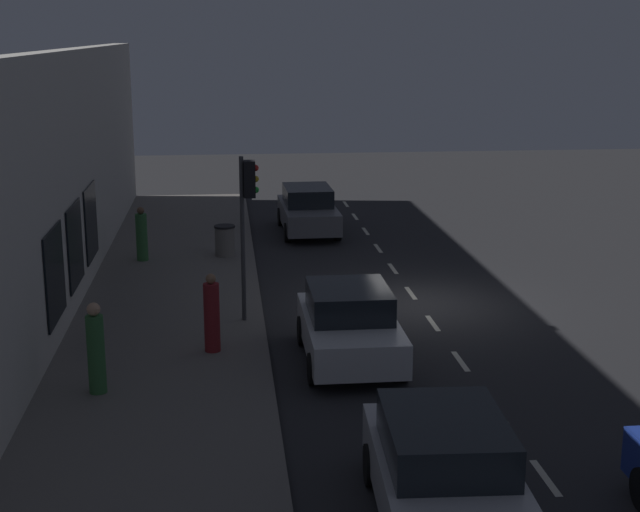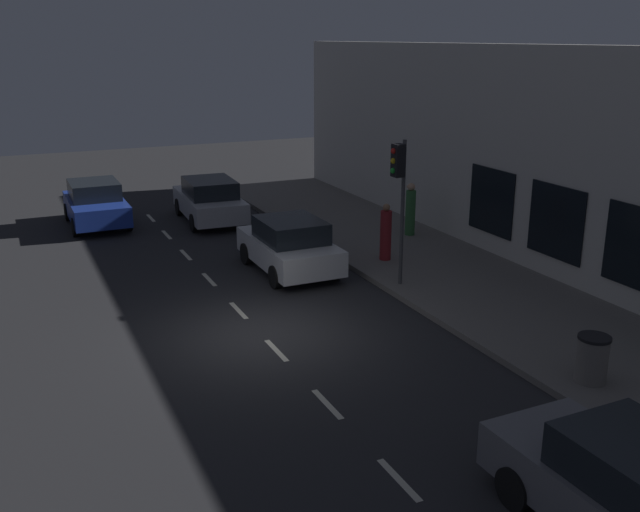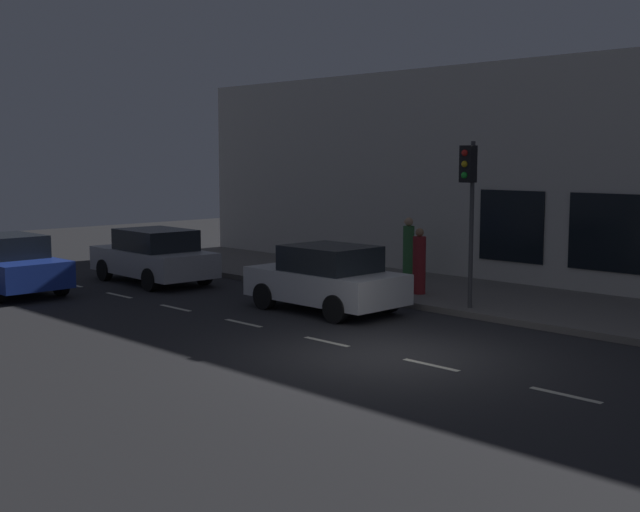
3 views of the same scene
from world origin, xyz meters
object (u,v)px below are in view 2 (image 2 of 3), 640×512
traffic_light (399,179)px  parked_car_3 (96,204)px  parked_car_0 (290,245)px  parked_car_2 (639,498)px  trash_bin (592,359)px  pedestrian_1 (386,234)px  parked_car_1 (210,200)px  pedestrian_2 (410,210)px

traffic_light → parked_car_3: size_ratio=1.00×
parked_car_0 → parked_car_2: same height
parked_car_3 → trash_bin: 18.20m
pedestrian_1 → trash_bin: pedestrian_1 is taller
parked_car_1 → parked_car_3: bearing=166.6°
pedestrian_1 → pedestrian_2: 2.98m
parked_car_2 → parked_car_3: same height
parked_car_0 → parked_car_3: size_ratio=1.00×
pedestrian_2 → trash_bin: size_ratio=1.88×
parked_car_2 → parked_car_3: (-3.98, 20.56, -0.00)m
traffic_light → pedestrian_1: size_ratio=2.28×
parked_car_0 → trash_bin: size_ratio=4.14×
parked_car_0 → trash_bin: parked_car_0 is taller
parked_car_2 → pedestrian_1: 12.64m
traffic_light → trash_bin: bearing=-85.1°
traffic_light → trash_bin: (0.55, -6.44, -2.40)m
traffic_light → pedestrian_1: bearing=67.7°
parked_car_0 → parked_car_3: 8.92m
traffic_light → parked_car_2: 10.64m
parked_car_1 → pedestrian_1: pedestrian_1 is taller
parked_car_1 → parked_car_2: same height
traffic_light → pedestrian_2: (2.98, 4.17, -2.04)m
parked_car_0 → pedestrian_2: bearing=17.4°
parked_car_0 → pedestrian_1: size_ratio=2.27×
parked_car_2 → pedestrian_1: pedestrian_1 is taller
traffic_light → parked_car_3: bearing=121.1°
parked_car_2 → pedestrian_2: (5.30, 14.32, 0.19)m
traffic_light → trash_bin: 6.90m
parked_car_0 → pedestrian_1: bearing=-10.2°
parked_car_0 → parked_car_3: same height
parked_car_1 → trash_bin: size_ratio=4.66×
traffic_light → pedestrian_2: traffic_light is taller
parked_car_3 → pedestrian_1: size_ratio=2.28×
pedestrian_1 → pedestrian_2: (2.12, 2.09, 0.04)m
parked_car_1 → parked_car_2: (0.10, -19.44, -0.00)m
parked_car_3 → pedestrian_2: bearing=146.1°
parked_car_3 → parked_car_0: bearing=118.8°
pedestrian_2 → trash_bin: bearing=-148.1°
parked_car_1 → pedestrian_2: bearing=-40.8°
traffic_light → parked_car_2: traffic_light is taller
parked_car_2 → pedestrian_1: (3.17, 12.23, 0.15)m
pedestrian_2 → parked_car_1: bearing=91.2°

